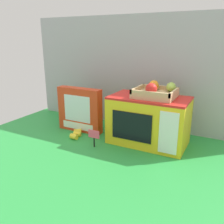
{
  "coord_description": "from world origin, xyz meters",
  "views": [
    {
      "loc": [
        0.59,
        -1.2,
        0.59
      ],
      "look_at": [
        -0.05,
        0.04,
        0.16
      ],
      "focal_mm": 38.47,
      "sensor_mm": 36.0,
      "label": 1
    }
  ],
  "objects_px": {
    "food_groups_crate": "(156,92)",
    "cookie_set_box": "(80,110)",
    "loose_toy_banana": "(76,134)",
    "toy_microwave": "(148,120)",
    "price_sign": "(94,136)"
  },
  "relations": [
    {
      "from": "food_groups_crate",
      "to": "cookie_set_box",
      "type": "distance_m",
      "value": 0.52
    },
    {
      "from": "toy_microwave",
      "to": "food_groups_crate",
      "type": "bearing_deg",
      "value": 26.02
    },
    {
      "from": "cookie_set_box",
      "to": "price_sign",
      "type": "height_order",
      "value": "cookie_set_box"
    },
    {
      "from": "toy_microwave",
      "to": "price_sign",
      "type": "bearing_deg",
      "value": -141.74
    },
    {
      "from": "price_sign",
      "to": "loose_toy_banana",
      "type": "distance_m",
      "value": 0.2
    },
    {
      "from": "food_groups_crate",
      "to": "loose_toy_banana",
      "type": "bearing_deg",
      "value": -163.7
    },
    {
      "from": "price_sign",
      "to": "loose_toy_banana",
      "type": "xyz_separation_m",
      "value": [
        -0.18,
        0.08,
        -0.05
      ]
    },
    {
      "from": "loose_toy_banana",
      "to": "toy_microwave",
      "type": "bearing_deg",
      "value": 15.52
    },
    {
      "from": "cookie_set_box",
      "to": "loose_toy_banana",
      "type": "distance_m",
      "value": 0.17
    },
    {
      "from": "toy_microwave",
      "to": "food_groups_crate",
      "type": "relative_size",
      "value": 1.98
    },
    {
      "from": "toy_microwave",
      "to": "price_sign",
      "type": "height_order",
      "value": "toy_microwave"
    },
    {
      "from": "price_sign",
      "to": "loose_toy_banana",
      "type": "height_order",
      "value": "price_sign"
    },
    {
      "from": "toy_microwave",
      "to": "food_groups_crate",
      "type": "distance_m",
      "value": 0.17
    },
    {
      "from": "toy_microwave",
      "to": "food_groups_crate",
      "type": "xyz_separation_m",
      "value": [
        0.03,
        0.02,
        0.17
      ]
    },
    {
      "from": "toy_microwave",
      "to": "cookie_set_box",
      "type": "bearing_deg",
      "value": -177.54
    }
  ]
}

